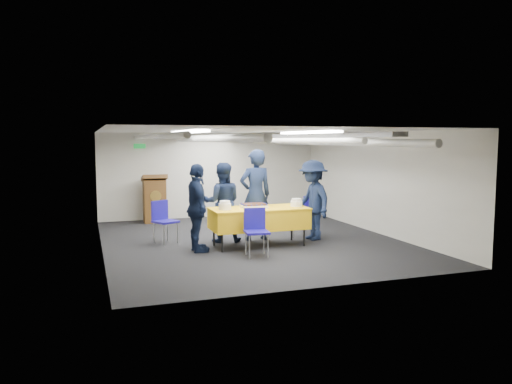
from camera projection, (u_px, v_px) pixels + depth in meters
ground at (251, 241)px, 10.50m from camera, size 7.00×7.00×0.00m
room_shell at (249, 154)px, 10.72m from camera, size 6.00×7.00×2.30m
serving_table at (259, 218)px, 9.93m from camera, size 1.93×0.87×0.77m
sheet_cake at (254, 206)px, 9.91m from camera, size 0.50×0.38×0.09m
plate_stack_left at (225, 206)px, 9.63m from camera, size 0.24×0.24×0.17m
plate_stack_right at (296, 203)px, 10.11m from camera, size 0.24×0.24×0.16m
podium at (155, 199)px, 12.78m from camera, size 0.62×0.53×1.25m
chair_near at (256, 227)px, 9.11m from camera, size 0.47×0.47×0.87m
chair_right at (307, 213)px, 10.90m from camera, size 0.55×0.55×0.87m
chair_left at (163, 217)px, 10.24m from camera, size 0.57×0.57×0.87m
sailor_a at (255, 195)px, 10.51m from camera, size 0.72×0.49×1.92m
sailor_b at (222, 202)px, 10.33m from camera, size 0.93×0.80×1.65m
sailor_c at (197, 208)px, 9.39m from camera, size 0.41×0.98×1.67m
sailor_d at (313, 200)px, 10.55m from camera, size 0.73×1.15×1.69m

